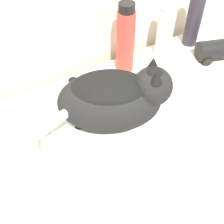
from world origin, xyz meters
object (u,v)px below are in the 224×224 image
at_px(hairspray_can_black, 194,19).
at_px(hair_dryer, 218,50).
at_px(shampoo_bottle_tall, 125,40).
at_px(lotion_bottle_white, 165,29).
at_px(cat, 114,97).
at_px(faucet, 34,139).

bearing_deg(hairspray_can_black, hair_dryer, -83.47).
distance_m(shampoo_bottle_tall, lotion_bottle_white, 0.17).
relative_size(shampoo_bottle_tall, lotion_bottle_white, 1.16).
height_order(shampoo_bottle_tall, lotion_bottle_white, shampoo_bottle_tall).
height_order(cat, lotion_bottle_white, cat).
distance_m(cat, hair_dryer, 0.53).
relative_size(cat, lotion_bottle_white, 1.63).
xyz_separation_m(shampoo_bottle_tall, hair_dryer, (0.32, -0.13, -0.08)).
xyz_separation_m(cat, shampoo_bottle_tall, (0.19, 0.23, -0.02)).
xyz_separation_m(faucet, hairspray_can_black, (0.70, 0.19, 0.03)).
relative_size(faucet, shampoo_bottle_tall, 0.68).
height_order(faucet, lotion_bottle_white, lotion_bottle_white).
bearing_deg(lotion_bottle_white, hairspray_can_black, -0.00).
relative_size(cat, hair_dryer, 1.83).
bearing_deg(faucet, hairspray_can_black, 24.17).
distance_m(hairspray_can_black, lotion_bottle_white, 0.14).
xyz_separation_m(faucet, shampoo_bottle_tall, (0.40, 0.19, 0.04)).
xyz_separation_m(shampoo_bottle_tall, hairspray_can_black, (0.30, -0.00, -0.01)).
relative_size(faucet, hair_dryer, 0.88).
bearing_deg(hairspray_can_black, cat, -155.32).
height_order(shampoo_bottle_tall, hairspray_can_black, shampoo_bottle_tall).
relative_size(faucet, hairspray_can_black, 0.73).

